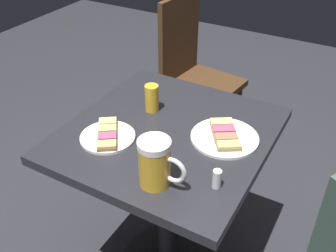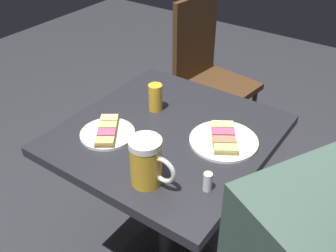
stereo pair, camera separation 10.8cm
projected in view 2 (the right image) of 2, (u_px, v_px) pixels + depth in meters
cafe_table at (168, 168)px, 1.48m from camera, size 0.73×0.70×0.76m
plate_near at (224, 140)px, 1.32m from camera, size 0.24×0.24×0.03m
plate_far at (107, 132)px, 1.36m from camera, size 0.19×0.19×0.03m
beer_mug at (147, 162)px, 1.12m from camera, size 0.10×0.15×0.15m
beer_glass_small at (155, 97)px, 1.47m from camera, size 0.05×0.05×0.11m
salt_shaker at (208, 182)px, 1.12m from camera, size 0.03×0.03×0.06m
cafe_chair at (208, 73)px, 2.20m from camera, size 0.43×0.43×0.97m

